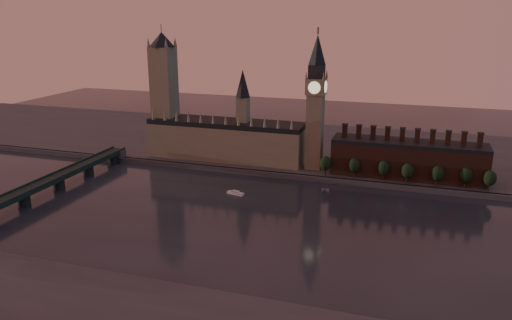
# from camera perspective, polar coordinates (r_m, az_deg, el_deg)

# --- Properties ---
(ground) EXTENTS (900.00, 900.00, 0.00)m
(ground) POSITION_cam_1_polar(r_m,az_deg,el_deg) (297.26, 0.34, -7.51)
(ground) COLOR black
(ground) RESTS_ON ground
(north_bank) EXTENTS (900.00, 182.00, 4.00)m
(north_bank) POSITION_cam_1_polar(r_m,az_deg,el_deg) (460.24, 7.05, 1.38)
(north_bank) COLOR #48474C
(north_bank) RESTS_ON ground
(palace_of_westminster) EXTENTS (130.00, 30.30, 74.00)m
(palace_of_westminster) POSITION_cam_1_polar(r_m,az_deg,el_deg) (413.57, -3.36, 2.56)
(palace_of_westminster) COLOR #81775C
(palace_of_westminster) RESTS_ON north_bank
(victoria_tower) EXTENTS (24.00, 24.00, 108.00)m
(victoria_tower) POSITION_cam_1_polar(r_m,az_deg,el_deg) (429.46, -10.44, 7.93)
(victoria_tower) COLOR #81775C
(victoria_tower) RESTS_ON north_bank
(big_ben) EXTENTS (15.00, 15.00, 107.00)m
(big_ben) POSITION_cam_1_polar(r_m,az_deg,el_deg) (381.35, 6.84, 6.69)
(big_ben) COLOR #81775C
(big_ben) RESTS_ON north_bank
(chimney_block) EXTENTS (110.00, 25.00, 37.00)m
(chimney_block) POSITION_cam_1_polar(r_m,az_deg,el_deg) (383.11, 16.95, 0.14)
(chimney_block) COLOR #4C291D
(chimney_block) RESTS_ON north_bank
(embankment_tree_0) EXTENTS (8.60, 8.60, 14.88)m
(embankment_tree_0) POSITION_cam_1_polar(r_m,az_deg,el_deg) (374.25, 7.96, -0.36)
(embankment_tree_0) COLOR black
(embankment_tree_0) RESTS_ON north_bank
(embankment_tree_1) EXTENTS (8.60, 8.60, 14.88)m
(embankment_tree_1) POSITION_cam_1_polar(r_m,az_deg,el_deg) (372.05, 11.16, -0.62)
(embankment_tree_1) COLOR black
(embankment_tree_1) RESTS_ON north_bank
(embankment_tree_2) EXTENTS (8.60, 8.60, 14.88)m
(embankment_tree_2) POSITION_cam_1_polar(r_m,az_deg,el_deg) (370.81, 14.38, -0.89)
(embankment_tree_2) COLOR black
(embankment_tree_2) RESTS_ON north_bank
(embankment_tree_3) EXTENTS (8.60, 8.60, 14.88)m
(embankment_tree_3) POSITION_cam_1_polar(r_m,az_deg,el_deg) (368.76, 16.94, -1.19)
(embankment_tree_3) COLOR black
(embankment_tree_3) RESTS_ON north_bank
(embankment_tree_4) EXTENTS (8.60, 8.60, 14.88)m
(embankment_tree_4) POSITION_cam_1_polar(r_m,az_deg,el_deg) (369.41, 20.03, -1.45)
(embankment_tree_4) COLOR black
(embankment_tree_4) RESTS_ON north_bank
(embankment_tree_5) EXTENTS (8.60, 8.60, 14.88)m
(embankment_tree_5) POSITION_cam_1_polar(r_m,az_deg,el_deg) (372.23, 22.87, -1.63)
(embankment_tree_5) COLOR black
(embankment_tree_5) RESTS_ON north_bank
(embankment_tree_6) EXTENTS (8.60, 8.60, 14.88)m
(embankment_tree_6) POSITION_cam_1_polar(r_m,az_deg,el_deg) (372.38, 25.17, -1.90)
(embankment_tree_6) COLOR black
(embankment_tree_6) RESTS_ON north_bank
(westminster_bridge) EXTENTS (14.00, 200.00, 11.55)m
(westminster_bridge) POSITION_cam_1_polar(r_m,az_deg,el_deg) (366.91, -23.58, -2.96)
(westminster_bridge) COLOR #1C2C27
(westminster_bridge) RESTS_ON ground
(river_boat) EXTENTS (12.97, 6.24, 2.50)m
(river_boat) POSITION_cam_1_polar(r_m,az_deg,el_deg) (346.66, -2.35, -3.77)
(river_boat) COLOR silver
(river_boat) RESTS_ON ground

